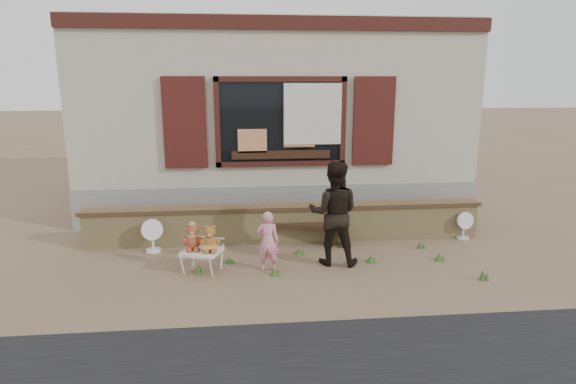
{
  "coord_description": "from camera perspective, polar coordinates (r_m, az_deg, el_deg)",
  "views": [
    {
      "loc": [
        -0.78,
        -7.21,
        2.84
      ],
      "look_at": [
        0.0,
        0.6,
        1.0
      ],
      "focal_mm": 30.0,
      "sensor_mm": 36.0,
      "label": 1
    }
  ],
  "objects": [
    {
      "name": "brick_wall",
      "position": [
        8.62,
        -0.26,
        -3.66
      ],
      "size": [
        7.1,
        0.36,
        0.67
      ],
      "color": "tan",
      "rests_on": "ground"
    },
    {
      "name": "bench",
      "position": [
        8.49,
        2.15,
        -4.39
      ],
      "size": [
        1.52,
        0.64,
        0.38
      ],
      "rotation": [
        0.0,
        0.0,
        -0.23
      ],
      "color": "black",
      "rests_on": "ground"
    },
    {
      "name": "child",
      "position": [
        7.29,
        -2.41,
        -5.84
      ],
      "size": [
        0.37,
        0.27,
        0.93
      ],
      "primitive_type": "imported",
      "rotation": [
        0.0,
        0.0,
        2.99
      ],
      "color": "pink",
      "rests_on": "ground"
    },
    {
      "name": "fan_left",
      "position": [
        8.42,
        -15.77,
        -4.95
      ],
      "size": [
        0.37,
        0.24,
        0.58
      ],
      "rotation": [
        0.0,
        0.0,
        0.21
      ],
      "color": "white",
      "rests_on": "ground"
    },
    {
      "name": "adult",
      "position": [
        7.5,
        5.45,
        -2.51
      ],
      "size": [
        0.92,
        0.79,
        1.64
      ],
      "primitive_type": "imported",
      "rotation": [
        0.0,
        0.0,
        2.91
      ],
      "color": "black",
      "rests_on": "ground"
    },
    {
      "name": "ground",
      "position": [
        7.79,
        0.44,
        -8.19
      ],
      "size": [
        80.0,
        80.0,
        0.0
      ],
      "primitive_type": "plane",
      "color": "brown",
      "rests_on": "ground"
    },
    {
      "name": "teddy_bear_right",
      "position": [
        7.28,
        -9.23,
        -5.39
      ],
      "size": [
        0.37,
        0.35,
        0.41
      ],
      "primitive_type": null,
      "rotation": [
        0.0,
        0.0,
        -0.35
      ],
      "color": "brown",
      "rests_on": "folding_chair"
    },
    {
      "name": "teddy_bear_left",
      "position": [
        7.4,
        -11.23,
        -5.16
      ],
      "size": [
        0.38,
        0.35,
        0.42
      ],
      "primitive_type": null,
      "rotation": [
        0.0,
        0.0,
        -0.35
      ],
      "color": "brown",
      "rests_on": "folding_chair"
    },
    {
      "name": "grass_tufts",
      "position": [
        7.72,
        6.45,
        -8.01
      ],
      "size": [
        4.24,
        1.5,
        0.16
      ],
      "color": "#375923",
      "rests_on": "ground"
    },
    {
      "name": "fan_right",
      "position": [
        9.33,
        20.11,
        -3.71
      ],
      "size": [
        0.33,
        0.22,
        0.51
      ],
      "rotation": [
        0.0,
        0.0,
        0.12
      ],
      "color": "silver",
      "rests_on": "ground"
    },
    {
      "name": "shopfront",
      "position": [
        11.76,
        -1.9,
        9.09
      ],
      "size": [
        8.04,
        5.13,
        4.0
      ],
      "color": "#9C967E",
      "rests_on": "ground"
    },
    {
      "name": "folding_chair",
      "position": [
        7.42,
        -10.17,
        -7.03
      ],
      "size": [
        0.68,
        0.64,
        0.34
      ],
      "rotation": [
        0.0,
        0.0,
        -0.35
      ],
      "color": "white",
      "rests_on": "ground"
    }
  ]
}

